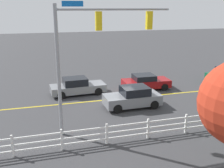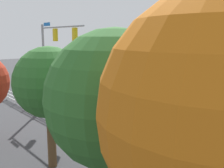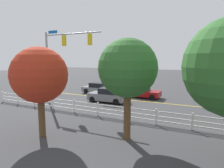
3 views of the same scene
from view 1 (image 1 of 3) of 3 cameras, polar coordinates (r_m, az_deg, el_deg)
name	(u,v)px [view 1 (image 1 of 3)]	position (r m, az deg, el deg)	size (l,w,h in m)	color
ground_plane	(120,99)	(21.31, 1.80, -3.16)	(120.00, 120.00, 0.00)	#38383A
lane_center_stripe	(166,94)	(22.79, 11.43, -2.17)	(28.00, 0.16, 0.01)	gold
signal_assembly	(90,44)	(14.59, -4.62, 8.53)	(6.42, 0.38, 7.35)	gray
car_0	(146,82)	(23.79, 7.19, 0.42)	(4.19, 2.04, 1.33)	maroon
car_1	(133,97)	(19.42, 4.44, -2.88)	(4.10, 1.97, 1.53)	slate
car_3	(77,86)	(22.39, -7.44, -0.53)	(4.59, 2.08, 1.42)	slate
white_rail_fence	(204,121)	(16.71, 19.03, -7.45)	(26.10, 0.10, 1.15)	white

